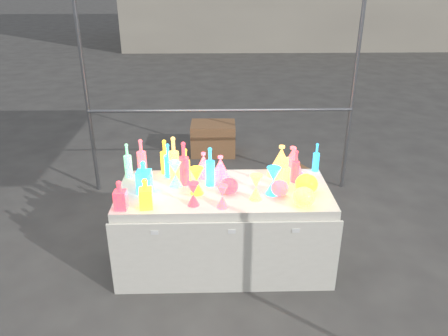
{
  "coord_description": "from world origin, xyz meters",
  "views": [
    {
      "loc": [
        -0.08,
        -3.31,
        2.46
      ],
      "look_at": [
        0.0,
        0.0,
        0.95
      ],
      "focal_mm": 35.0,
      "sensor_mm": 36.0,
      "label": 1
    }
  ],
  "objects_px": {
    "display_table": "(224,227)",
    "globe_0": "(306,185)",
    "cardboard_box_closed": "(213,138)",
    "decanter_0": "(146,193)",
    "bottle_0": "(165,156)",
    "lampshade_0": "(204,164)",
    "hourglass_0": "(193,194)"
  },
  "relations": [
    {
      "from": "bottle_0",
      "to": "hourglass_0",
      "type": "relative_size",
      "value": 1.68
    },
    {
      "from": "decanter_0",
      "to": "hourglass_0",
      "type": "bearing_deg",
      "value": 0.22
    },
    {
      "from": "display_table",
      "to": "hourglass_0",
      "type": "relative_size",
      "value": 9.57
    },
    {
      "from": "hourglass_0",
      "to": "globe_0",
      "type": "xyz_separation_m",
      "value": [
        0.93,
        0.18,
        -0.02
      ]
    },
    {
      "from": "display_table",
      "to": "lampshade_0",
      "type": "bearing_deg",
      "value": 121.35
    },
    {
      "from": "cardboard_box_closed",
      "to": "globe_0",
      "type": "height_order",
      "value": "globe_0"
    },
    {
      "from": "display_table",
      "to": "cardboard_box_closed",
      "type": "distance_m",
      "value": 2.63
    },
    {
      "from": "cardboard_box_closed",
      "to": "bottle_0",
      "type": "distance_m",
      "value": 2.41
    },
    {
      "from": "display_table",
      "to": "cardboard_box_closed",
      "type": "relative_size",
      "value": 2.92
    },
    {
      "from": "display_table",
      "to": "decanter_0",
      "type": "height_order",
      "value": "decanter_0"
    },
    {
      "from": "bottle_0",
      "to": "lampshade_0",
      "type": "bearing_deg",
      "value": -11.24
    },
    {
      "from": "globe_0",
      "to": "lampshade_0",
      "type": "distance_m",
      "value": 0.94
    },
    {
      "from": "bottle_0",
      "to": "decanter_0",
      "type": "height_order",
      "value": "bottle_0"
    },
    {
      "from": "bottle_0",
      "to": "globe_0",
      "type": "relative_size",
      "value": 1.72
    },
    {
      "from": "bottle_0",
      "to": "display_table",
      "type": "bearing_deg",
      "value": -34.21
    },
    {
      "from": "cardboard_box_closed",
      "to": "hourglass_0",
      "type": "distance_m",
      "value": 2.95
    },
    {
      "from": "globe_0",
      "to": "lampshade_0",
      "type": "relative_size",
      "value": 0.84
    },
    {
      "from": "display_table",
      "to": "globe_0",
      "type": "bearing_deg",
      "value": -6.39
    },
    {
      "from": "decanter_0",
      "to": "globe_0",
      "type": "xyz_separation_m",
      "value": [
        1.3,
        0.21,
        -0.05
      ]
    },
    {
      "from": "cardboard_box_closed",
      "to": "globe_0",
      "type": "xyz_separation_m",
      "value": [
        0.77,
        -2.7,
        0.6
      ]
    },
    {
      "from": "lampshade_0",
      "to": "cardboard_box_closed",
      "type": "bearing_deg",
      "value": 94.58
    },
    {
      "from": "display_table",
      "to": "globe_0",
      "type": "xyz_separation_m",
      "value": [
        0.68,
        -0.08,
        0.45
      ]
    },
    {
      "from": "bottle_0",
      "to": "decanter_0",
      "type": "distance_m",
      "value": 0.66
    },
    {
      "from": "hourglass_0",
      "to": "cardboard_box_closed",
      "type": "bearing_deg",
      "value": 86.83
    },
    {
      "from": "bottle_0",
      "to": "hourglass_0",
      "type": "height_order",
      "value": "bottle_0"
    },
    {
      "from": "display_table",
      "to": "cardboard_box_closed",
      "type": "height_order",
      "value": "display_table"
    },
    {
      "from": "bottle_0",
      "to": "lampshade_0",
      "type": "distance_m",
      "value": 0.36
    },
    {
      "from": "hourglass_0",
      "to": "globe_0",
      "type": "relative_size",
      "value": 1.02
    },
    {
      "from": "decanter_0",
      "to": "globe_0",
      "type": "bearing_deg",
      "value": 3.87
    },
    {
      "from": "lampshade_0",
      "to": "globe_0",
      "type": "bearing_deg",
      "value": -16.34
    },
    {
      "from": "display_table",
      "to": "globe_0",
      "type": "distance_m",
      "value": 0.82
    },
    {
      "from": "cardboard_box_closed",
      "to": "hourglass_0",
      "type": "relative_size",
      "value": 3.28
    }
  ]
}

